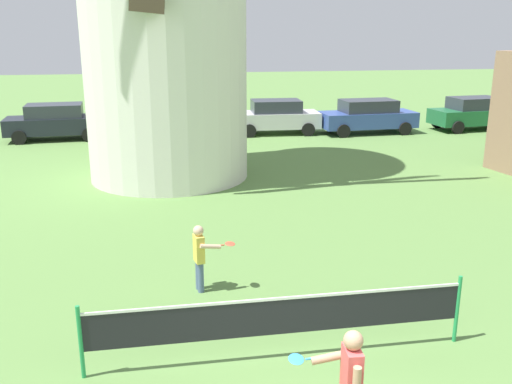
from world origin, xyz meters
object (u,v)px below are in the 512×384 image
Objects in this scene: parked_car_silver at (276,116)px; parked_car_blue at (368,116)px; player_near at (349,383)px; parked_car_black at (55,121)px; parked_car_mustard at (157,121)px; tennis_net at (280,316)px; player_far at (200,254)px; parked_car_green at (474,113)px.

parked_car_blue is (4.23, -0.63, 0.00)m from parked_car_silver.
parked_car_blue is (7.60, 19.59, -0.03)m from player_near.
parked_car_black and parked_car_mustard have the same top height.
parked_car_mustard is 1.13× the size of parked_car_silver.
parked_car_blue is (14.08, -0.84, 0.00)m from parked_car_black.
tennis_net is 19.50m from parked_car_black.
parked_car_black is 0.94× the size of parked_car_mustard.
parked_car_blue reaches higher than player_near.
player_far is at bearing -87.24° from parked_car_mustard.
parked_car_blue is (9.70, -0.14, -0.00)m from parked_car_mustard.
parked_car_silver is (3.38, 20.23, -0.03)m from player_near.
player_far is (-1.35, 4.36, -0.12)m from player_near.
parked_car_mustard is at bearing -174.80° from parked_car_silver.
tennis_net is at bearing -114.32° from parked_car_blue.
parked_car_silver is at bearing 80.52° from player_near.
tennis_net is 4.42× the size of player_far.
parked_car_silver is (9.85, -0.20, -0.00)m from parked_car_black.
parked_car_black and parked_car_green have the same top height.
parked_car_black is 4.44m from parked_car_mustard.
parked_car_mustard reaches higher than tennis_net.
parked_car_mustard is 15.11m from parked_car_green.
parked_car_green is (14.37, 15.30, 0.09)m from player_far.
parked_car_mustard is 5.49m from parked_car_silver.
player_near is at bearing -99.48° from parked_car_silver.
parked_car_black reaches higher than tennis_net.
parked_car_green is (13.02, 19.66, -0.03)m from player_near.
tennis_net is 18.71m from parked_car_silver.
parked_car_black is 19.50m from parked_car_green.
player_far is (-0.96, 2.46, 0.04)m from tennis_net.
parked_car_mustard is 1.02× the size of parked_car_blue.
tennis_net is 1.95m from player_near.
parked_car_black is 1.06× the size of parked_car_silver.
parked_car_black reaches higher than player_far.
tennis_net is 3.79× the size of player_near.
parked_car_blue is at bearing -0.80° from parked_car_mustard.
tennis_net is 2.64m from player_far.
parked_car_mustard is at bearing 95.44° from tennis_net.
parked_car_mustard is at bearing 96.05° from player_near.
parked_car_silver reaches higher than tennis_net.
player_near is 23.58m from parked_car_green.
player_far is 16.56m from parked_car_silver.
parked_car_silver is 0.95× the size of parked_car_green.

